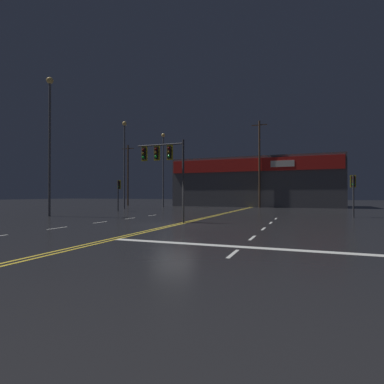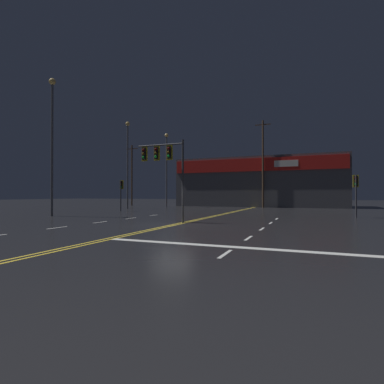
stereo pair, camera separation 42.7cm
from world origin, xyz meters
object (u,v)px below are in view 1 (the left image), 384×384
object	(u,v)px
traffic_signal_corner_northwest	(119,188)
streetlight_near_right	(163,161)
traffic_signal_median	(163,159)
traffic_signal_corner_northeast	(353,186)
streetlight_far_right	(50,130)
streetlight_near_left	(124,154)

from	to	relation	value
traffic_signal_corner_northwest	streetlight_near_right	bearing A→B (deg)	91.41
traffic_signal_median	traffic_signal_corner_northwest	world-z (taller)	traffic_signal_median
traffic_signal_corner_northeast	streetlight_far_right	xyz separation A→B (m)	(-23.72, -7.71, 4.78)
traffic_signal_median	traffic_signal_corner_northeast	xyz separation A→B (m)	(12.47, 9.02, -1.72)
streetlight_near_left	streetlight_near_right	distance (m)	6.86
streetlight_near_right	streetlight_near_left	bearing A→B (deg)	-111.44
traffic_signal_corner_northwest	streetlight_near_left	bearing A→B (deg)	117.62
streetlight_near_left	streetlight_near_right	size ratio (longest dim) A/B	1.05
traffic_signal_corner_northwest	streetlight_far_right	size ratio (longest dim) A/B	0.29
streetlight_near_left	traffic_signal_corner_northwest	bearing A→B (deg)	-62.38
streetlight_near_right	streetlight_far_right	distance (m)	20.60
traffic_signal_median	streetlight_near_right	bearing A→B (deg)	116.18
traffic_signal_corner_northeast	streetlight_near_right	world-z (taller)	streetlight_near_right
streetlight_near_left	traffic_signal_median	bearing A→B (deg)	-49.45
traffic_signal_median	traffic_signal_corner_northwest	xyz separation A→B (m)	(-10.47, 10.17, -1.69)
streetlight_far_right	streetlight_near_left	bearing A→B (deg)	98.10
traffic_signal_median	streetlight_near_left	world-z (taller)	streetlight_near_left
traffic_signal_corner_northeast	traffic_signal_corner_northwest	size ratio (longest dim) A/B	0.99
streetlight_near_left	streetlight_far_right	distance (m)	14.35
streetlight_near_right	traffic_signal_corner_northwest	bearing A→B (deg)	-88.59
traffic_signal_median	streetlight_far_right	bearing A→B (deg)	173.37
streetlight_near_left	streetlight_far_right	world-z (taller)	streetlight_far_right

